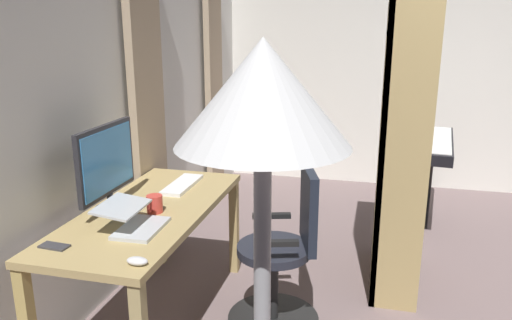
% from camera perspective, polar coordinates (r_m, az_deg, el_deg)
% --- Properties ---
extents(back_room_partition, '(5.90, 0.10, 2.74)m').
position_cam_1_polar(back_room_partition, '(3.29, -18.42, 7.28)').
color(back_room_partition, silver).
rests_on(back_room_partition, ground).
extents(left_room_partition, '(0.10, 5.79, 2.74)m').
position_cam_1_polar(left_room_partition, '(5.83, 25.72, 9.79)').
color(left_room_partition, silver).
rests_on(left_room_partition, ground).
extents(curtain_left_panel, '(0.38, 0.06, 2.40)m').
position_cam_1_polar(curtain_left_panel, '(5.09, -4.89, 8.73)').
color(curtain_left_panel, tan).
rests_on(curtain_left_panel, ground).
extents(curtain_right_panel, '(0.45, 0.06, 2.40)m').
position_cam_1_polar(curtain_right_panel, '(3.72, -12.44, 5.95)').
color(curtain_right_panel, tan).
rests_on(curtain_right_panel, ground).
extents(desk, '(1.56, 0.67, 0.75)m').
position_cam_1_polar(desk, '(3.00, -12.16, -7.15)').
color(desk, tan).
rests_on(desk, ground).
extents(office_chair, '(0.56, 0.56, 0.99)m').
position_cam_1_polar(office_chair, '(2.99, 3.31, -11.06)').
color(office_chair, black).
rests_on(office_chair, ground).
extents(computer_monitor, '(0.56, 0.18, 0.50)m').
position_cam_1_polar(computer_monitor, '(2.94, -16.88, -0.31)').
color(computer_monitor, '#232328').
rests_on(computer_monitor, desk).
extents(computer_keyboard, '(0.43, 0.14, 0.02)m').
position_cam_1_polar(computer_keyboard, '(3.32, -8.52, -2.84)').
color(computer_keyboard, white).
rests_on(computer_keyboard, desk).
extents(laptop, '(0.32, 0.32, 0.14)m').
position_cam_1_polar(laptop, '(2.68, -13.93, -6.76)').
color(laptop, '#B7BCC1').
rests_on(laptop, desk).
extents(computer_mouse, '(0.06, 0.10, 0.04)m').
position_cam_1_polar(computer_mouse, '(2.32, -13.57, -11.28)').
color(computer_mouse, silver).
rests_on(computer_mouse, desk).
extents(cell_phone_face_up, '(0.08, 0.15, 0.01)m').
position_cam_1_polar(cell_phone_face_up, '(2.61, -22.28, -9.21)').
color(cell_phone_face_up, '#333338').
rests_on(cell_phone_face_up, desk).
extents(mug_coffee, '(0.14, 0.09, 0.10)m').
position_cam_1_polar(mug_coffee, '(2.88, -11.67, -5.01)').
color(mug_coffee, '#CC3D33').
rests_on(mug_coffee, desk).
extents(bookshelf, '(0.85, 0.30, 1.93)m').
position_cam_1_polar(bookshelf, '(3.49, 15.68, 1.08)').
color(bookshelf, tan).
rests_on(bookshelf, ground).
extents(piano_keyboard, '(1.24, 0.45, 0.81)m').
position_cam_1_polar(piano_keyboard, '(4.72, 19.87, 1.59)').
color(piano_keyboard, black).
rests_on(piano_keyboard, ground).
extents(floor_lamp, '(0.29, 0.29, 1.77)m').
position_cam_1_polar(floor_lamp, '(0.85, 0.74, -9.52)').
color(floor_lamp, black).
rests_on(floor_lamp, ground).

